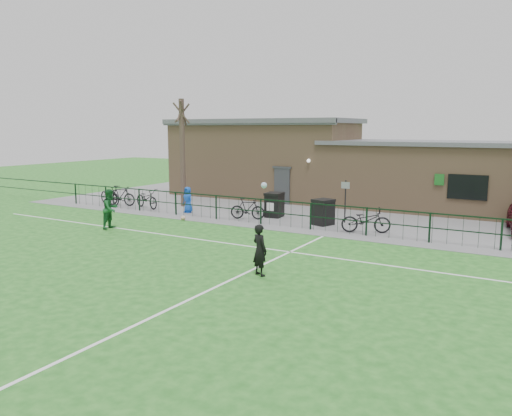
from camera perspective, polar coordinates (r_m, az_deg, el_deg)
The scene contains 20 objects.
ground at distance 15.79m, azimuth -9.28°, elevation -7.16°, with size 90.00×90.00×0.00m, color #1E5F1C.
paving_strip at distance 27.30m, azimuth 9.05°, elevation -0.24°, with size 34.00×13.00×0.02m, color slate.
pitch_line_touch at distance 22.17m, azimuth 3.66°, elevation -2.32°, with size 28.00×0.10×0.01m, color white.
pitch_line_mid at distance 18.93m, azimuth -1.53°, elevation -4.29°, with size 28.00×0.10×0.01m, color white.
pitch_line_perp at distance 14.64m, azimuth -3.17°, elevation -8.34°, with size 0.10×16.00×0.01m, color white.
perimeter_fence at distance 22.23m, azimuth 3.91°, elevation -0.73°, with size 28.00×0.10×1.20m, color black.
bare_tree at distance 28.39m, azimuth -8.41°, elevation 6.21°, with size 0.30×0.30×6.00m, color #413027.
wheelie_bin_left at distance 24.77m, azimuth 2.12°, elevation 0.27°, with size 0.75×0.85×1.13m, color black.
wheelie_bin_right at distance 22.93m, azimuth 7.68°, elevation -0.57°, with size 0.73×0.82×1.10m, color black.
sign_post at distance 23.57m, azimuth 10.16°, elevation 0.75°, with size 0.06×0.06×2.00m, color black.
bicycle_a at distance 30.15m, azimuth -16.36°, elevation 1.47°, with size 0.73×2.11×1.11m, color black.
bicycle_b at distance 29.44m, azimuth -15.22°, elevation 1.37°, with size 0.53×1.89×1.14m, color black.
bicycle_c at distance 28.16m, azimuth -12.37°, elevation 1.09°, with size 0.72×2.07×1.09m, color black.
bicycle_d at distance 24.15m, azimuth -0.97°, elevation -0.08°, with size 0.48×1.71×1.03m, color black.
bicycle_e at distance 21.52m, azimuth 12.45°, elevation -1.36°, with size 0.71×2.05×1.08m, color black.
spectator_child at distance 26.27m, azimuth -7.80°, elevation 0.94°, with size 0.66×0.43×1.35m, color blue.
goalkeeper_kick at distance 15.06m, azimuth 0.45°, elevation -4.55°, with size 2.03×3.45×2.45m.
outfield_player at distance 22.86m, azimuth -16.28°, elevation -0.10°, with size 0.85×0.66×1.75m, color #195828.
ball_ground at distance 24.29m, azimuth -8.33°, elevation -1.13°, with size 0.22×0.22×0.22m, color silver.
clubhouse at distance 30.14m, azimuth 9.68°, elevation 4.85°, with size 24.25×5.40×4.96m.
Camera 1 is at (9.73, -11.63, 4.39)m, focal length 35.00 mm.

